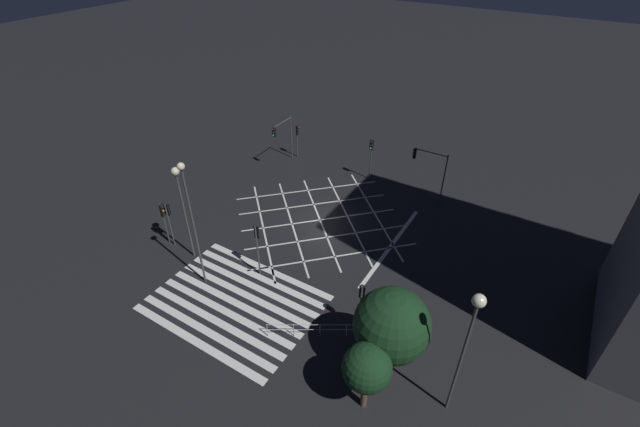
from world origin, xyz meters
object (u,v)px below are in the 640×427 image
at_px(traffic_light_sw_main, 164,216).
at_px(traffic_light_se_cross, 362,299).
at_px(traffic_light_nw_main, 298,134).
at_px(traffic_light_sw_cross, 169,216).
at_px(traffic_light_ne_main, 428,163).
at_px(street_lamp_far, 190,208).
at_px(street_lamp_west, 180,193).
at_px(street_tree_far, 367,368).
at_px(traffic_light_median_south, 257,240).
at_px(street_tree_near, 392,325).
at_px(traffic_light_nw_cross, 282,133).
at_px(street_lamp_east, 471,327).
at_px(traffic_light_median_north, 371,151).

bearing_deg(traffic_light_sw_main, traffic_light_se_cross, 0.45).
xyz_separation_m(traffic_light_nw_main, traffic_light_sw_cross, (-0.10, -16.73, 0.15)).
height_order(traffic_light_ne_main, street_lamp_far, street_lamp_far).
bearing_deg(traffic_light_ne_main, street_lamp_west, 54.88).
distance_m(traffic_light_sw_cross, street_tree_far, 18.68).
distance_m(traffic_light_ne_main, street_lamp_far, 20.37).
xyz_separation_m(traffic_light_median_south, street_tree_near, (10.75, -2.56, 0.77)).
bearing_deg(traffic_light_nw_cross, street_tree_far, 44.40).
height_order(traffic_light_nw_cross, street_lamp_west, street_lamp_west).
distance_m(traffic_light_nw_cross, traffic_light_median_south, 15.89).
relative_size(street_lamp_far, street_tree_far, 2.10).
bearing_deg(traffic_light_ne_main, street_lamp_far, 63.41).
bearing_deg(street_tree_far, street_lamp_east, 29.79).
distance_m(traffic_light_sw_main, street_lamp_far, 6.59).
relative_size(street_lamp_east, street_lamp_far, 0.88).
height_order(traffic_light_median_north, traffic_light_ne_main, traffic_light_ne_main).
bearing_deg(traffic_light_sw_cross, street_lamp_east, -95.38).
bearing_deg(street_tree_near, traffic_light_sw_main, 175.16).
xyz_separation_m(traffic_light_nw_main, street_tree_far, (18.10, -20.92, 0.65)).
bearing_deg(street_tree_far, traffic_light_sw_cross, 167.03).
relative_size(traffic_light_median_south, street_lamp_east, 0.51).
bearing_deg(traffic_light_median_north, traffic_light_sw_main, -28.14).
relative_size(traffic_light_ne_main, street_lamp_far, 0.49).
height_order(traffic_light_se_cross, street_lamp_far, street_lamp_far).
height_order(traffic_light_median_north, street_tree_near, street_tree_near).
xyz_separation_m(traffic_light_se_cross, street_tree_near, (2.52, -1.72, 1.04)).
bearing_deg(street_lamp_west, traffic_light_median_north, 69.73).
xyz_separation_m(traffic_light_nw_main, traffic_light_ne_main, (13.74, -0.46, 0.87)).
xyz_separation_m(street_lamp_east, street_lamp_west, (-19.70, 1.80, -0.70)).
bearing_deg(street_lamp_east, traffic_light_sw_cross, 174.62).
xyz_separation_m(traffic_light_nw_main, street_lamp_west, (2.12, -16.99, 3.04)).
height_order(traffic_light_nw_main, street_lamp_far, street_lamp_far).
bearing_deg(street_tree_far, traffic_light_median_south, 154.53).
distance_m(traffic_light_median_north, street_lamp_far, 18.85).
xyz_separation_m(street_lamp_west, street_lamp_far, (2.59, -1.53, 0.58)).
bearing_deg(street_tree_far, street_tree_near, 87.11).
bearing_deg(street_tree_far, traffic_light_median_north, 115.43).
xyz_separation_m(traffic_light_nw_cross, traffic_light_median_north, (8.67, 1.77, -0.43)).
relative_size(traffic_light_nw_cross, traffic_light_median_south, 1.09).
xyz_separation_m(traffic_light_median_north, street_lamp_west, (-6.17, -16.71, 2.61)).
bearing_deg(street_tree_far, traffic_light_nw_cross, 134.40).
relative_size(traffic_light_sw_main, traffic_light_median_north, 0.86).
bearing_deg(traffic_light_nw_cross, traffic_light_median_north, 101.53).
distance_m(traffic_light_nw_cross, traffic_light_median_north, 8.85).
relative_size(traffic_light_nw_cross, street_lamp_west, 0.61).
xyz_separation_m(traffic_light_se_cross, street_tree_far, (2.39, -4.22, 0.46)).
distance_m(traffic_light_sw_main, street_lamp_west, 4.03).
xyz_separation_m(traffic_light_ne_main, street_lamp_east, (8.08, -18.33, 2.87)).
distance_m(street_lamp_east, street_tree_near, 4.40).
bearing_deg(traffic_light_sw_main, traffic_light_median_north, 61.86).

